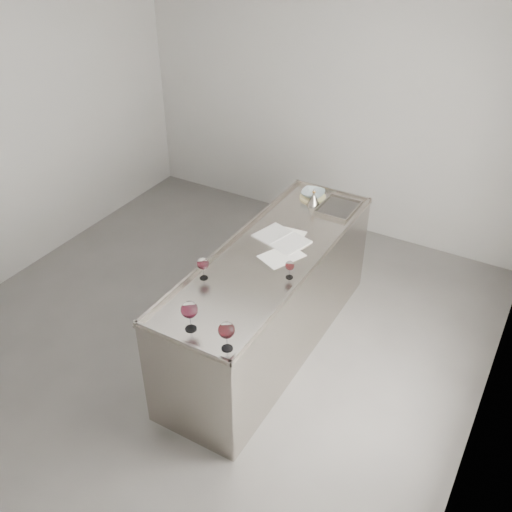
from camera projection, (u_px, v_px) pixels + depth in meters
The scene contains 12 objects.
room_shell at pixel (193, 203), 4.21m from camera, with size 4.54×5.04×2.84m.
counter at pixel (270, 300), 4.74m from camera, with size 0.77×2.42×0.97m.
wine_glass_left at pixel (203, 264), 4.13m from camera, with size 0.09×0.09×0.18m.
wine_glass_middle at pixel (189, 310), 3.65m from camera, with size 0.11×0.11×0.22m.
wine_glass_right at pixel (226, 331), 3.50m from camera, with size 0.11×0.11×0.21m.
wine_glass_small at pixel (290, 266), 4.16m from camera, with size 0.07×0.07×0.14m.
notebook at pixel (282, 239), 4.64m from camera, with size 0.48×0.39×0.02m.
loose_paper_top at pixel (290, 238), 4.66m from camera, with size 0.20×0.29×0.00m, color white.
loose_paper_under at pixel (282, 256), 4.44m from camera, with size 0.23×0.33×0.00m, color white.
trivet at pixel (313, 197), 5.22m from camera, with size 0.24×0.24×0.02m, color beige.
ceramic_bowl at pixel (313, 194), 5.20m from camera, with size 0.21×0.21×0.05m, color #96A8AF.
wine_funnel at pixel (313, 200), 5.08m from camera, with size 0.12×0.12×0.18m.
Camera 1 is at (2.25, -2.97, 3.44)m, focal length 40.00 mm.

